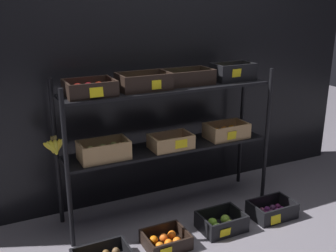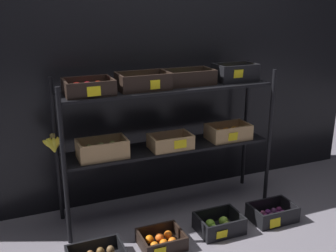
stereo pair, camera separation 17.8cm
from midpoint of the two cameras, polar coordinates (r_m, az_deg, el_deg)
ground_plane at (r=3.40m, az=-1.53°, el=-11.56°), size 10.00×10.00×0.00m
storefront_wall at (r=3.38m, az=-4.35°, el=6.90°), size 4.05×0.12×2.07m
display_rack at (r=3.08m, az=-2.03°, el=1.68°), size 1.78×0.39×1.16m
crate_ground_tangerine at (r=2.94m, az=-2.12°, el=-15.89°), size 0.30×0.27×0.10m
crate_ground_apple_green at (r=3.13m, az=5.85°, el=-13.50°), size 0.33×0.26×0.13m
crate_ground_plum at (r=3.36m, az=12.91°, el=-11.65°), size 0.35×0.25×0.13m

